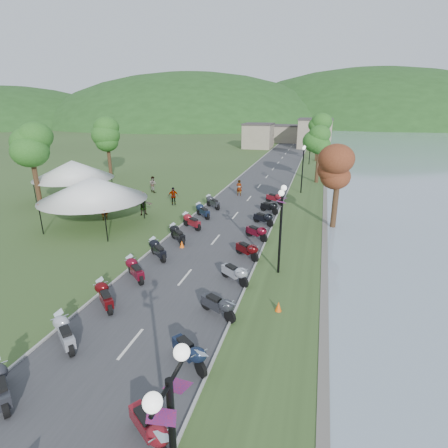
% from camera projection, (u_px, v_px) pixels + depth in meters
% --- Properties ---
extents(road, '(7.00, 120.00, 0.02)m').
position_uv_depth(road, '(259.00, 186.00, 41.58)').
color(road, '#3D3D40').
rests_on(road, ground).
extents(hills_backdrop, '(360.00, 120.00, 76.00)m').
position_uv_depth(hills_backdrop, '(311.00, 122.00, 187.38)').
color(hills_backdrop, '#285621').
rests_on(hills_backdrop, ground).
extents(far_building, '(18.00, 16.00, 5.00)m').
position_uv_depth(far_building, '(284.00, 134.00, 82.28)').
color(far_building, gray).
rests_on(far_building, ground).
extents(moto_row_left, '(2.60, 34.46, 1.10)m').
position_uv_depth(moto_row_left, '(122.00, 283.00, 17.98)').
color(moto_row_left, '#331411').
rests_on(moto_row_left, ground).
extents(moto_row_right, '(2.60, 32.40, 1.10)m').
position_uv_depth(moto_row_right, '(240.00, 260.00, 20.55)').
color(moto_row_right, '#331411').
rests_on(moto_row_right, ground).
extents(vendor_tent_main, '(5.52, 5.52, 4.00)m').
position_uv_depth(vendor_tent_main, '(94.00, 202.00, 27.43)').
color(vendor_tent_main, white).
rests_on(vendor_tent_main, ground).
extents(vendor_tent_side, '(5.19, 5.19, 4.00)m').
position_uv_depth(vendor_tent_side, '(74.00, 180.00, 35.14)').
color(vendor_tent_side, white).
rests_on(vendor_tent_side, ground).
extents(tree_park_left, '(3.56, 3.56, 9.89)m').
position_uv_depth(tree_park_left, '(32.00, 155.00, 31.23)').
color(tree_park_left, '#317224').
rests_on(tree_park_left, ground).
extents(tree_lakeside, '(2.64, 2.64, 7.34)m').
position_uv_depth(tree_lakeside, '(337.00, 181.00, 26.66)').
color(tree_lakeside, '#317224').
rests_on(tree_lakeside, ground).
extents(pedestrian_a, '(0.73, 0.75, 1.66)m').
position_uv_depth(pedestrian_a, '(106.00, 220.00, 29.51)').
color(pedestrian_a, slate).
rests_on(pedestrian_a, ground).
extents(pedestrian_b, '(0.99, 0.80, 1.79)m').
position_uv_depth(pedestrian_b, '(154.00, 192.00, 38.74)').
color(pedestrian_b, slate).
rests_on(pedestrian_b, ground).
extents(pedestrian_c, '(0.78, 1.17, 1.67)m').
position_uv_depth(pedestrian_c, '(111.00, 200.00, 35.62)').
color(pedestrian_c, slate).
rests_on(pedestrian_c, ground).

